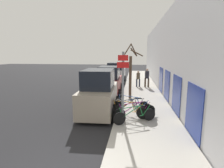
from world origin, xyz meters
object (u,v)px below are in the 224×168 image
(parked_car_2, at_px, (116,73))
(parked_car_1, at_px, (109,81))
(signpost, at_px, (123,85))
(bicycle_4, at_px, (133,106))
(bicycle_1, at_px, (135,112))
(street_tree, at_px, (131,73))
(bicycle_2, at_px, (128,110))
(parked_car_0, at_px, (99,93))
(pedestrian_near, at_px, (147,77))
(pedestrian_far, at_px, (138,78))
(bicycle_3, at_px, (131,108))
(bicycle_0, at_px, (135,115))

(parked_car_2, bearing_deg, parked_car_1, -87.05)
(signpost, distance_m, bicycle_4, 2.00)
(bicycle_1, bearing_deg, street_tree, -22.16)
(bicycle_2, xyz_separation_m, parked_car_0, (-1.68, 0.98, 0.61))
(bicycle_1, height_order, bicycle_4, bicycle_4)
(pedestrian_near, height_order, pedestrian_far, pedestrian_near)
(bicycle_1, xyz_separation_m, pedestrian_far, (0.33, 8.82, 0.53))
(parked_car_1, bearing_deg, bicycle_1, -71.21)
(bicycle_2, relative_size, pedestrian_far, 1.32)
(bicycle_4, height_order, parked_car_1, parked_car_1)
(parked_car_1, xyz_separation_m, pedestrian_far, (2.55, 2.33, 0.03))
(bicycle_1, bearing_deg, signpost, 109.82)
(signpost, bearing_deg, bicycle_3, 72.60)
(bicycle_3, relative_size, parked_car_0, 0.45)
(bicycle_0, xyz_separation_m, parked_car_0, (-2.06, 1.72, 0.61))
(bicycle_0, height_order, bicycle_3, bicycle_3)
(bicycle_3, distance_m, street_tree, 3.89)
(bicycle_0, height_order, parked_car_0, parked_car_0)
(signpost, height_order, bicycle_0, signpost)
(bicycle_4, relative_size, parked_car_1, 0.49)
(parked_car_0, xyz_separation_m, parked_car_2, (-0.19, 11.16, -0.06))
(parked_car_1, relative_size, street_tree, 1.13)
(bicycle_2, xyz_separation_m, bicycle_4, (0.25, 0.55, 0.05))
(parked_car_1, distance_m, street_tree, 3.16)
(bicycle_1, xyz_separation_m, bicycle_2, (-0.38, 0.21, -0.01))
(parked_car_2, xyz_separation_m, pedestrian_near, (3.42, -3.75, 0.14))
(bicycle_3, relative_size, pedestrian_near, 1.07)
(bicycle_1, relative_size, street_tree, 0.53)
(signpost, distance_m, bicycle_0, 1.55)
(bicycle_0, height_order, pedestrian_near, pedestrian_near)
(bicycle_3, relative_size, bicycle_4, 0.88)
(bicycle_2, bearing_deg, bicycle_3, -9.24)
(signpost, height_order, parked_car_2, signpost)
(signpost, xyz_separation_m, parked_car_1, (-1.62, 7.12, -0.93))
(pedestrian_near, bearing_deg, parked_car_2, 148.29)
(parked_car_0, relative_size, parked_car_2, 0.98)
(signpost, xyz_separation_m, bicycle_2, (0.20, 0.83, -1.44))
(bicycle_1, relative_size, bicycle_4, 0.95)
(street_tree, bearing_deg, pedestrian_near, 71.43)
(bicycle_2, relative_size, bicycle_4, 0.95)
(bicycle_3, xyz_separation_m, pedestrian_near, (1.39, 8.05, 0.67))
(bicycle_1, distance_m, bicycle_3, 0.60)
(pedestrian_near, bearing_deg, street_tree, -92.64)
(signpost, distance_m, parked_car_2, 13.11)
(parked_car_1, height_order, pedestrian_far, parked_car_1)
(pedestrian_near, bearing_deg, bicycle_2, -84.54)
(pedestrian_near, distance_m, pedestrian_far, 0.87)
(bicycle_3, height_order, street_tree, street_tree)
(pedestrian_far, bearing_deg, bicycle_0, 85.46)
(bicycle_0, relative_size, parked_car_1, 0.44)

